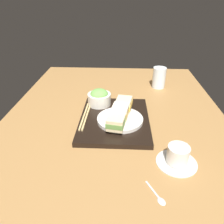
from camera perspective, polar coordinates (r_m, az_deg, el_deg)
The scene contains 11 objects.
ground_plane at distance 97.68cm, azimuth 0.75°, elevation -2.41°, with size 140.00×100.00×3.00cm, color olive.
serving_tray at distance 94.03cm, azimuth 0.96°, elevation -2.00°, with size 37.17×29.34×2.03cm, color black.
sandwich_plate at distance 90.88cm, azimuth 2.12°, elevation -1.95°, with size 19.24×19.24×1.49cm, color silver.
sandwich_near at distance 95.22cm, azimuth 3.12°, elevation 2.00°, with size 9.30×8.18×5.43cm.
sandwich_middle at distance 89.07cm, azimuth 2.16°, elevation -0.01°, with size 8.93×7.66×5.60cm.
sandwich_far at distance 83.37cm, azimuth 1.06°, elevation -2.63°, with size 8.88×7.81×4.67cm.
salad_bowl at distance 102.93cm, azimuth -3.36°, elevation 3.86°, with size 10.95×10.95×7.68cm.
chopsticks_pair at distance 94.79cm, azimuth -6.98°, elevation -1.00°, with size 22.33×2.16×0.70cm.
coffee_cup at distance 75.34cm, azimuth 16.89°, elevation -11.10°, with size 13.44×13.44×6.71cm.
drinking_glass at distance 128.90cm, azimuth 12.26°, elevation 8.83°, with size 7.40×7.40×11.74cm, color silver.
teaspoon at distance 65.58cm, azimuth 12.27°, elevation -21.09°, with size 8.63×5.38×0.80cm.
Camera 1 is at (82.61, 2.83, 50.54)cm, focal length 34.78 mm.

